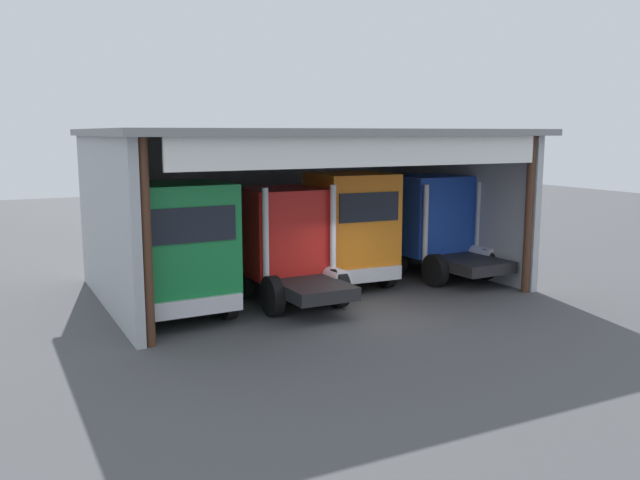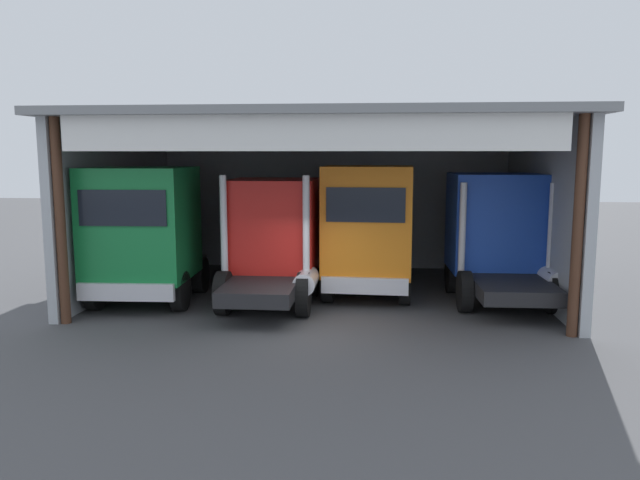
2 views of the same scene
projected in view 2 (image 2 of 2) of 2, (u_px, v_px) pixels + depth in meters
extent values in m
plane|color=#4C4C4F|center=(309.00, 331.00, 14.08)|extent=(80.00, 80.00, 0.00)
cube|color=#ADB2B7|center=(333.00, 199.00, 21.88)|extent=(12.42, 0.24, 4.94)
cube|color=#ADB2B7|center=(120.00, 207.00, 18.36)|extent=(0.24, 8.26, 4.94)
cube|color=#ADB2B7|center=(541.00, 211.00, 17.26)|extent=(0.24, 8.26, 4.94)
cube|color=gray|center=(323.00, 120.00, 17.20)|extent=(13.02, 8.77, 0.20)
cylinder|color=#4C2D1E|center=(60.00, 222.00, 14.41)|extent=(0.24, 0.24, 4.94)
cylinder|color=#4C2D1E|center=(578.00, 228.00, 13.35)|extent=(0.24, 0.24, 4.94)
cube|color=white|center=(307.00, 130.00, 13.24)|extent=(11.18, 0.12, 0.90)
cube|color=#197F3D|center=(142.00, 223.00, 16.16)|extent=(2.66, 2.67, 2.95)
cube|color=black|center=(122.00, 208.00, 14.79)|extent=(2.18, 0.14, 0.89)
cube|color=silver|center=(126.00, 292.00, 15.06)|extent=(2.45, 0.25, 0.44)
cube|color=#232326|center=(163.00, 269.00, 17.98)|extent=(2.03, 3.01, 0.36)
cylinder|color=silver|center=(199.00, 236.00, 17.59)|extent=(0.18, 0.18, 2.40)
cylinder|color=silver|center=(121.00, 235.00, 17.72)|extent=(0.18, 0.18, 2.40)
cylinder|color=silver|center=(120.00, 266.00, 17.72)|extent=(0.60, 1.22, 0.56)
cylinder|color=black|center=(180.00, 291.00, 15.83)|extent=(0.34, 1.06, 1.05)
cylinder|color=black|center=(95.00, 290.00, 15.95)|extent=(0.34, 1.06, 1.05)
cylinder|color=black|center=(201.00, 275.00, 17.94)|extent=(0.34, 1.06, 1.05)
cylinder|color=black|center=(125.00, 274.00, 18.06)|extent=(0.34, 1.06, 1.05)
cube|color=red|center=(274.00, 226.00, 16.84)|extent=(2.37, 2.48, 2.58)
cube|color=black|center=(280.00, 206.00, 18.02)|extent=(2.01, 0.07, 0.77)
cube|color=silver|center=(281.00, 266.00, 18.31)|extent=(2.25, 0.17, 0.44)
cube|color=#232326|center=(263.00, 287.00, 15.33)|extent=(1.78, 3.16, 0.36)
cylinder|color=silver|center=(224.00, 233.00, 15.58)|extent=(0.18, 0.18, 2.98)
cylinder|color=silver|center=(306.00, 234.00, 15.39)|extent=(0.18, 0.18, 2.98)
cylinder|color=silver|center=(306.00, 281.00, 15.51)|extent=(0.56, 1.20, 0.56)
cylinder|color=black|center=(242.00, 276.00, 17.64)|extent=(0.30, 1.13, 1.13)
cylinder|color=black|center=(312.00, 277.00, 17.46)|extent=(0.30, 1.13, 1.13)
cylinder|color=black|center=(223.00, 293.00, 15.44)|extent=(0.30, 1.13, 1.13)
cylinder|color=black|center=(304.00, 295.00, 15.26)|extent=(0.30, 1.13, 1.13)
cube|color=orange|center=(368.00, 220.00, 16.84)|extent=(2.51, 2.48, 2.99)
cube|color=black|center=(366.00, 205.00, 15.58)|extent=(2.04, 0.16, 0.90)
cube|color=silver|center=(365.00, 286.00, 15.85)|extent=(2.28, 0.27, 0.44)
cube|color=#232326|center=(371.00, 263.00, 18.95)|extent=(1.96, 3.58, 0.36)
cylinder|color=silver|center=(407.00, 221.00, 18.02)|extent=(0.18, 0.18, 3.17)
cylinder|color=silver|center=(335.00, 220.00, 18.31)|extent=(0.18, 0.18, 3.17)
cylinder|color=silver|center=(336.00, 260.00, 18.78)|extent=(0.62, 1.22, 0.56)
cylinder|color=black|center=(405.00, 286.00, 16.48)|extent=(0.35, 1.04, 1.03)
cylinder|color=black|center=(328.00, 284.00, 16.76)|extent=(0.35, 1.04, 1.03)
cylinder|color=black|center=(405.00, 270.00, 18.83)|extent=(0.35, 1.04, 1.03)
cylinder|color=black|center=(338.00, 268.00, 19.11)|extent=(0.35, 1.04, 1.03)
cube|color=#1E47B7|center=(496.00, 222.00, 17.16)|extent=(2.61, 2.23, 2.74)
cube|color=black|center=(489.00, 202.00, 18.18)|extent=(2.18, 0.11, 0.82)
cube|color=silver|center=(486.00, 266.00, 18.49)|extent=(2.43, 0.22, 0.44)
cube|color=#232326|center=(509.00, 285.00, 15.61)|extent=(1.99, 3.26, 0.36)
cylinder|color=silver|center=(462.00, 235.00, 16.05)|extent=(0.18, 0.18, 2.80)
cylinder|color=silver|center=(551.00, 236.00, 15.90)|extent=(0.18, 0.18, 2.80)
cylinder|color=silver|center=(552.00, 279.00, 15.82)|extent=(0.59, 1.21, 0.56)
cylinder|color=black|center=(452.00, 275.00, 17.89)|extent=(0.33, 1.09, 1.08)
cylinder|color=black|center=(530.00, 276.00, 17.74)|extent=(0.33, 1.09, 1.08)
cylinder|color=black|center=(465.00, 292.00, 15.71)|extent=(0.33, 1.09, 1.08)
cylinder|color=black|center=(554.00, 293.00, 15.56)|extent=(0.33, 1.09, 1.08)
cylinder|color=#B21E19|center=(332.00, 258.00, 21.25)|extent=(0.58, 0.58, 0.91)
cube|color=#1E59A5|center=(275.00, 260.00, 20.54)|extent=(0.90, 0.60, 1.00)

